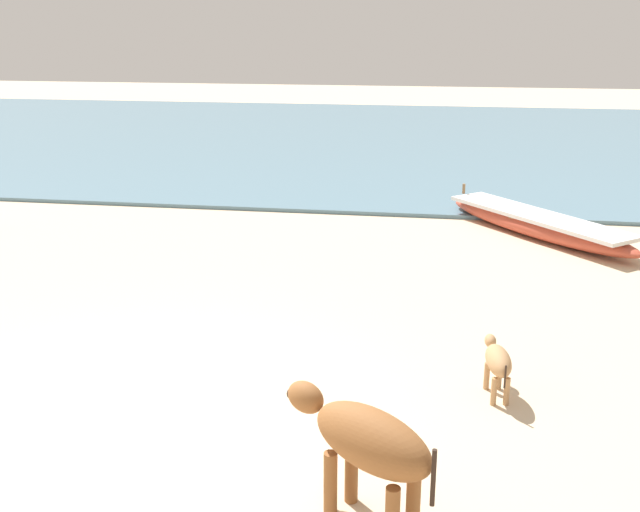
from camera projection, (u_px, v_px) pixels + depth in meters
The scene contains 5 objects.
ground at pixel (137, 428), 7.34m from camera, with size 80.00×80.00×0.00m, color beige.
sea_water at pixel (356, 139), 24.90m from camera, with size 60.00×20.00×0.08m, color slate.
fishing_boat_3 at pixel (538, 224), 13.78m from camera, with size 3.49×3.93×0.60m.
cow_adult_brown at pixel (366, 442), 5.75m from camera, with size 1.38×1.14×1.00m.
calf_near_tan at pixel (497, 361), 7.86m from camera, with size 0.33×0.84×0.55m.
Camera 1 is at (2.79, -6.13, 3.80)m, focal length 42.32 mm.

